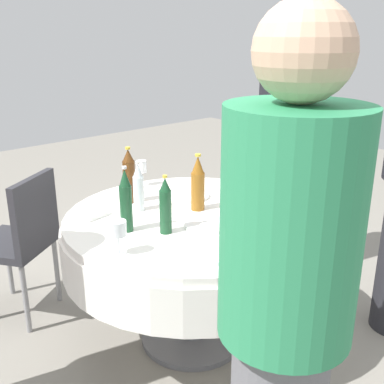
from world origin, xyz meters
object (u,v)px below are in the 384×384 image
object	(u,v)px
bottle_amber_front	(198,184)
bottle_dark_green_south	(126,201)
wine_glass_inner	(264,189)
chair_west	(22,235)
dining_table	(192,242)
plate_far	(206,225)
bottle_brown_outer	(129,177)
wine_glass_front	(118,230)
bottle_brown_near	(260,174)
wine_glass_outer	(141,168)
bottle_clear_west	(138,188)
wine_glass_west	(247,201)
bottle_amber_north	(297,208)
plate_right	(190,195)
plate_rear	(209,252)
person_north	(282,156)
bottle_dark_green_inner	(165,206)
person_south	(283,329)

from	to	relation	value
bottle_amber_front	bottle_dark_green_south	bearing A→B (deg)	-2.50
wine_glass_inner	chair_west	size ratio (longest dim) A/B	0.17
dining_table	plate_far	bearing A→B (deg)	72.55
bottle_brown_outer	wine_glass_front	distance (m)	0.63
bottle_brown_near	wine_glass_outer	bearing A→B (deg)	-61.78
bottle_clear_west	chair_west	distance (m)	0.80
bottle_amber_front	wine_glass_west	bearing A→B (deg)	103.07
dining_table	bottle_amber_front	size ratio (longest dim) A/B	4.43
bottle_brown_near	wine_glass_front	size ratio (longest dim) A/B	2.10
bottle_amber_north	plate_right	bearing A→B (deg)	-91.21
bottle_amber_north	wine_glass_inner	xyz separation A→B (m)	(-0.19, -0.34, -0.04)
bottle_amber_front	wine_glass_front	distance (m)	0.62
plate_rear	plate_right	xyz separation A→B (m)	(-0.42, -0.59, 0.00)
plate_far	person_north	bearing A→B (deg)	-161.81
dining_table	wine_glass_outer	size ratio (longest dim) A/B	8.46
wine_glass_front	plate_far	world-z (taller)	wine_glass_front
bottle_clear_west	plate_rear	distance (m)	0.63
bottle_amber_front	wine_glass_outer	bearing A→B (deg)	-92.18
bottle_amber_north	bottle_dark_green_inner	world-z (taller)	bottle_amber_north
bottle_brown_outer	chair_west	xyz separation A→B (m)	(0.44, -0.46, -0.37)
dining_table	wine_glass_inner	world-z (taller)	wine_glass_inner
bottle_brown_outer	person_south	world-z (taller)	person_south
wine_glass_front	wine_glass_inner	bearing A→B (deg)	176.38
bottle_dark_green_south	plate_right	distance (m)	0.57
bottle_amber_north	wine_glass_front	bearing A→B (deg)	-29.94
bottle_brown_near	bottle_brown_outer	xyz separation A→B (m)	(0.56, -0.45, -0.00)
bottle_amber_front	bottle_dark_green_inner	xyz separation A→B (m)	(0.31, 0.12, -0.01)
plate_far	plate_right	size ratio (longest dim) A/B	0.96
bottle_brown_outer	wine_glass_inner	distance (m)	0.72
dining_table	bottle_dark_green_inner	world-z (taller)	bottle_dark_green_inner
bottle_amber_front	plate_far	bearing A→B (deg)	57.03
bottle_dark_green_inner	wine_glass_front	distance (m)	0.29
bottle_clear_west	chair_west	world-z (taller)	bottle_clear_west
wine_glass_front	bottle_clear_west	bearing A→B (deg)	-135.38
bottle_brown_near	wine_glass_west	xyz separation A→B (m)	(0.29, 0.16, -0.04)
wine_glass_inner	person_north	distance (m)	0.71
bottle_amber_front	person_south	distance (m)	1.27
bottle_dark_green_south	chair_west	bearing A→B (deg)	-75.29
bottle_dark_green_inner	plate_rear	bearing A→B (deg)	88.86
wine_glass_west	person_south	world-z (taller)	person_south
wine_glass_outer	person_south	size ratio (longest dim) A/B	0.09
wine_glass_front	wine_glass_west	world-z (taller)	wine_glass_front
bottle_amber_front	wine_glass_front	world-z (taller)	bottle_amber_front
bottle_dark_green_inner	person_north	xyz separation A→B (m)	(-1.20, -0.26, -0.02)
plate_rear	bottle_clear_west	bearing A→B (deg)	-97.81
person_south	chair_west	xyz separation A→B (m)	(-0.05, -1.86, -0.37)
bottle_amber_front	wine_glass_inner	xyz separation A→B (m)	(-0.27, 0.22, -0.03)
dining_table	plate_right	world-z (taller)	plate_right
wine_glass_front	wine_glass_west	distance (m)	0.67
wine_glass_inner	person_south	xyz separation A→B (m)	(0.96, 0.85, 0.05)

